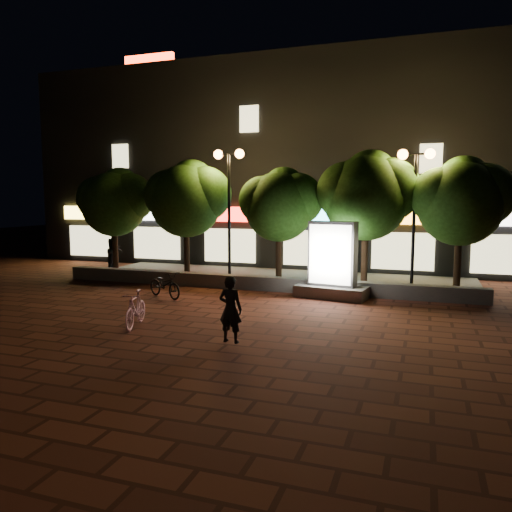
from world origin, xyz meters
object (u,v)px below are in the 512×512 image
at_px(tree_mid, 281,202).
at_px(scooter_parked, 165,284).
at_px(street_lamp_left, 229,181).
at_px(ad_kiosk, 332,267).
at_px(street_lamp_right, 415,183).
at_px(rider, 230,309).
at_px(tree_right, 368,193).
at_px(pedestrian, 115,249).
at_px(tree_left, 188,196).
at_px(scooter_pink, 136,309).
at_px(tree_far_left, 116,200).
at_px(tree_far_right, 462,198).

relative_size(tree_mid, scooter_parked, 2.64).
relative_size(street_lamp_left, scooter_parked, 3.04).
distance_m(street_lamp_left, ad_kiosk, 5.63).
height_order(street_lamp_right, rider, street_lamp_right).
bearing_deg(tree_right, pedestrian, 176.78).
height_order(tree_left, ad_kiosk, tree_left).
xyz_separation_m(tree_right, scooter_pink, (-5.07, -7.53, -3.09)).
xyz_separation_m(scooter_pink, scooter_parked, (-1.20, 3.67, -0.03)).
height_order(tree_left, street_lamp_right, street_lamp_right).
bearing_deg(tree_far_left, tree_far_right, 0.00).
xyz_separation_m(street_lamp_right, pedestrian, (-13.00, 0.90, -2.85)).
bearing_deg(tree_far_right, tree_left, 180.00).
bearing_deg(tree_left, tree_mid, -0.00).
distance_m(street_lamp_left, pedestrian, 6.76).
bearing_deg(rider, ad_kiosk, -98.41).
xyz_separation_m(tree_left, tree_mid, (4.00, -0.00, -0.23)).
height_order(street_lamp_left, scooter_pink, street_lamp_left).
xyz_separation_m(tree_mid, street_lamp_right, (4.95, -0.26, 0.68)).
height_order(street_lamp_left, ad_kiosk, street_lamp_left).
relative_size(tree_left, ad_kiosk, 1.89).
height_order(tree_left, scooter_pink, tree_left).
distance_m(scooter_pink, scooter_parked, 3.86).
height_order(street_lamp_right, pedestrian, street_lamp_right).
distance_m(rider, scooter_parked, 5.85).
bearing_deg(tree_left, scooter_pink, -73.48).
bearing_deg(ad_kiosk, tree_far_right, 25.61).
bearing_deg(tree_left, pedestrian, 171.05).
xyz_separation_m(tree_right, tree_far_right, (3.20, -0.00, -0.20)).
distance_m(tree_mid, rider, 8.47).
height_order(rider, pedestrian, pedestrian).
relative_size(tree_far_right, rider, 3.01).
bearing_deg(street_lamp_right, rider, -116.22).
bearing_deg(rider, scooter_parked, -42.04).
distance_m(tree_far_right, ad_kiosk, 5.10).
relative_size(tree_far_right, street_lamp_right, 0.96).
bearing_deg(tree_far_right, tree_right, 180.00).
relative_size(tree_left, scooter_pink, 3.09).
bearing_deg(street_lamp_right, tree_far_left, 178.79).
bearing_deg(scooter_parked, street_lamp_left, 12.13).
height_order(tree_left, rider, tree_left).
xyz_separation_m(tree_left, tree_right, (7.30, 0.00, 0.12)).
relative_size(tree_right, ad_kiosk, 1.96).
distance_m(tree_far_right, rider, 10.01).
bearing_deg(street_lamp_left, tree_right, 2.81).
height_order(tree_far_left, scooter_parked, tree_far_left).
distance_m(street_lamp_left, scooter_parked, 5.16).
bearing_deg(tree_far_left, tree_left, 0.00).
relative_size(ad_kiosk, rider, 1.64).
bearing_deg(tree_left, tree_right, 0.00).
relative_size(scooter_pink, scooter_parked, 0.93).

